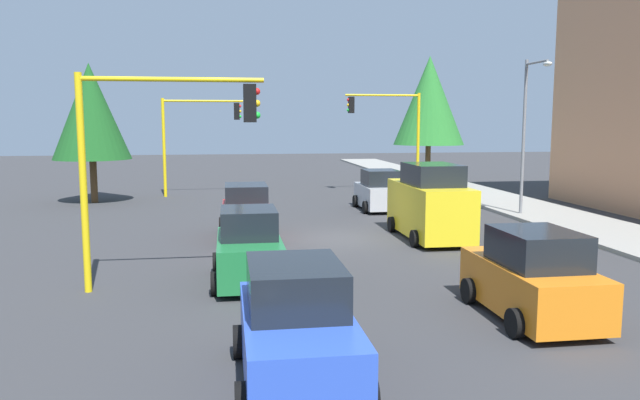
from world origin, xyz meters
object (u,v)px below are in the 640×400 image
object	(u,v)px
traffic_signal_near_right	(158,138)
street_lamp_curbside	(529,120)
traffic_signal_far_right	(196,127)
car_blue	(296,329)
tree_roadside_far	(429,101)
delivery_van_yellow	(430,204)
car_green	(249,249)
tree_opposite_side	(91,112)
car_silver	(380,192)
car_red	(246,214)
car_orange	(532,278)
traffic_signal_far_left	(390,123)

from	to	relation	value
traffic_signal_near_right	street_lamp_curbside	distance (m)	17.71
traffic_signal_far_right	car_blue	size ratio (longest dim) A/B	1.40
traffic_signal_near_right	tree_roadside_far	xyz separation A→B (m)	(-24.00, 15.17, 1.79)
delivery_van_yellow	car_green	world-z (taller)	delivery_van_yellow
tree_opposite_side	delivery_van_yellow	world-z (taller)	tree_opposite_side
traffic_signal_far_right	car_silver	distance (m)	11.86
delivery_van_yellow	car_blue	world-z (taller)	delivery_van_yellow
street_lamp_curbside	delivery_van_yellow	size ratio (longest dim) A/B	1.46
car_red	car_silver	bearing A→B (deg)	133.20
traffic_signal_far_right	car_orange	world-z (taller)	traffic_signal_far_right
delivery_van_yellow	car_orange	distance (m)	9.20
street_lamp_curbside	car_silver	xyz separation A→B (m)	(-3.37, -5.83, -3.45)
tree_roadside_far	car_blue	xyz separation A→B (m)	(30.14, -12.38, -4.78)
street_lamp_curbside	car_blue	world-z (taller)	street_lamp_curbside
traffic_signal_far_left	tree_roadside_far	world-z (taller)	tree_roadside_far
traffic_signal_near_right	car_blue	size ratio (longest dim) A/B	1.37
traffic_signal_far_right	car_red	size ratio (longest dim) A/B	1.38
car_blue	traffic_signal_far_right	bearing A→B (deg)	-173.88
street_lamp_curbside	tree_opposite_side	xyz separation A→B (m)	(-8.39, -20.20, 0.46)
car_silver	traffic_signal_near_right	bearing A→B (deg)	-34.84
street_lamp_curbside	car_silver	size ratio (longest dim) A/B	1.92
traffic_signal_far_left	tree_opposite_side	bearing A→B (deg)	-83.19
car_green	car_red	xyz separation A→B (m)	(-6.37, 0.13, 0.00)
tree_roadside_far	car_silver	size ratio (longest dim) A/B	2.37
tree_roadside_far	car_silver	world-z (taller)	tree_roadside_far
traffic_signal_near_right	traffic_signal_far_left	size ratio (longest dim) A/B	0.91
traffic_signal_near_right	delivery_van_yellow	bearing A→B (deg)	121.56
car_red	tree_opposite_side	bearing A→B (deg)	-145.62
traffic_signal_far_left	delivery_van_yellow	xyz separation A→B (m)	(14.45, -2.38, -2.94)
traffic_signal_far_left	tree_opposite_side	size ratio (longest dim) A/B	0.82
traffic_signal_far_right	car_orange	size ratio (longest dim) A/B	1.46
delivery_van_yellow	car_red	xyz separation A→B (m)	(-1.18, -6.65, -0.38)
street_lamp_curbside	traffic_signal_near_right	bearing A→B (deg)	-57.12
traffic_signal_near_right	traffic_signal_far_left	world-z (taller)	traffic_signal_far_left
traffic_signal_far_right	car_green	xyz separation A→B (m)	(19.64, 2.27, -3.07)
traffic_signal_near_right	tree_roadside_far	distance (m)	28.45
car_orange	car_silver	xyz separation A→B (m)	(-16.59, 0.77, -0.00)
traffic_signal_far_right	tree_opposite_side	size ratio (longest dim) A/B	0.76
traffic_signal_far_left	tree_roadside_far	bearing A→B (deg)	136.81
car_blue	traffic_signal_near_right	bearing A→B (deg)	-155.62
traffic_signal_near_right	tree_opposite_side	world-z (taller)	tree_opposite_side
tree_opposite_side	car_blue	world-z (taller)	tree_opposite_side
traffic_signal_far_right	tree_roadside_far	world-z (taller)	tree_roadside_far
car_green	car_silver	distance (m)	14.33
car_green	car_orange	distance (m)	7.21
traffic_signal_far_left	car_red	world-z (taller)	traffic_signal_far_left
tree_opposite_side	car_orange	size ratio (longest dim) A/B	1.91
traffic_signal_near_right	car_orange	distance (m)	9.50
traffic_signal_near_right	tree_opposite_side	size ratio (longest dim) A/B	0.75
traffic_signal_far_right	street_lamp_curbside	size ratio (longest dim) A/B	0.80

